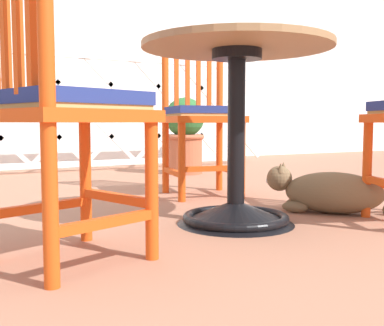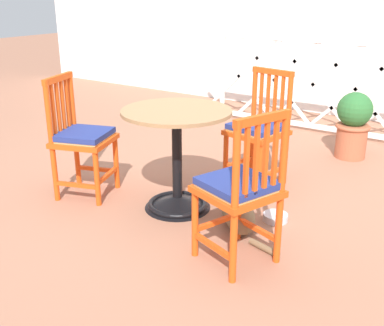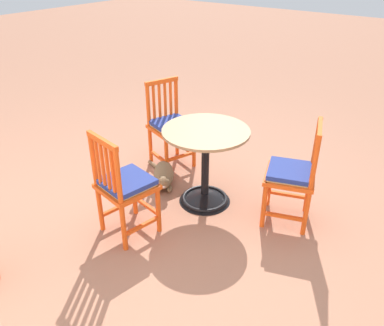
# 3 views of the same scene
# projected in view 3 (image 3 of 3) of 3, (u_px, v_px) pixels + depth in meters

# --- Properties ---
(ground_plane) EXTENTS (24.00, 24.00, 0.00)m
(ground_plane) POSITION_uv_depth(u_px,v_px,m) (209.00, 197.00, 3.75)
(ground_plane) COLOR #A36B51
(cafe_table) EXTENTS (0.76, 0.76, 0.73)m
(cafe_table) POSITION_uv_depth(u_px,v_px,m) (205.00, 175.00, 3.56)
(cafe_table) COLOR black
(cafe_table) RESTS_ON ground_plane
(orange_chair_by_planter) EXTENTS (0.51, 0.51, 0.91)m
(orange_chair_by_planter) POSITION_uv_depth(u_px,v_px,m) (170.00, 126.00, 4.12)
(orange_chair_by_planter) COLOR #E04C14
(orange_chair_by_planter) RESTS_ON ground_plane
(orange_chair_facing_out) EXTENTS (0.47, 0.47, 0.91)m
(orange_chair_facing_out) POSITION_uv_depth(u_px,v_px,m) (125.00, 186.00, 3.09)
(orange_chair_facing_out) COLOR #E04C14
(orange_chair_facing_out) RESTS_ON ground_plane
(orange_chair_near_fence) EXTENTS (0.51, 0.51, 0.91)m
(orange_chair_near_fence) POSITION_uv_depth(u_px,v_px,m) (293.00, 175.00, 3.24)
(orange_chair_near_fence) COLOR #E04C14
(orange_chair_near_fence) RESTS_ON ground_plane
(tabby_cat) EXTENTS (0.61, 0.49, 0.23)m
(tabby_cat) POSITION_uv_depth(u_px,v_px,m) (163.00, 176.00, 3.91)
(tabby_cat) COLOR brown
(tabby_cat) RESTS_ON ground_plane
(pet_water_bowl) EXTENTS (0.17, 0.17, 0.05)m
(pet_water_bowl) POSITION_uv_depth(u_px,v_px,m) (137.00, 185.00, 3.90)
(pet_water_bowl) COLOR silver
(pet_water_bowl) RESTS_ON ground_plane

